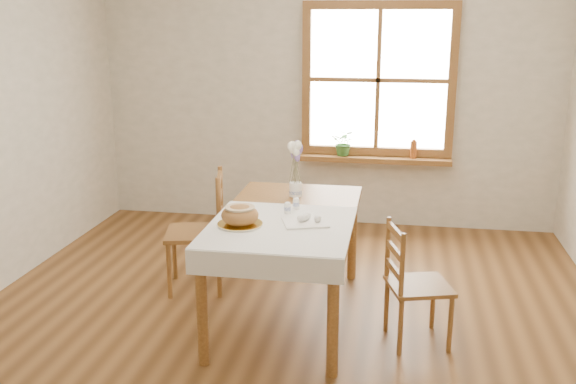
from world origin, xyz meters
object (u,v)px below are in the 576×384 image
object	(u,v)px
dining_table	(288,225)
flower_vase	(295,190)
chair_left	(195,231)
chair_right	(419,284)
bread_plate	(240,224)

from	to	relation	value
dining_table	flower_vase	size ratio (longest dim) A/B	15.54
chair_left	chair_right	bearing A→B (deg)	57.46
chair_left	chair_right	xyz separation A→B (m)	(1.67, -0.58, -0.06)
chair_left	chair_right	world-z (taller)	chair_left
dining_table	chair_left	world-z (taller)	chair_left
chair_left	flower_vase	size ratio (longest dim) A/B	8.96
dining_table	chair_right	xyz separation A→B (m)	(0.89, -0.23, -0.27)
chair_right	flower_vase	world-z (taller)	flower_vase
dining_table	flower_vase	xyz separation A→B (m)	(-0.02, 0.41, 0.14)
dining_table	chair_left	xyz separation A→B (m)	(-0.78, 0.35, -0.20)
chair_right	dining_table	bearing A→B (deg)	58.45
dining_table	chair_left	bearing A→B (deg)	155.99
chair_left	dining_table	bearing A→B (deg)	52.62
chair_right	flower_vase	distance (m)	1.17
bread_plate	chair_right	bearing A→B (deg)	5.41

